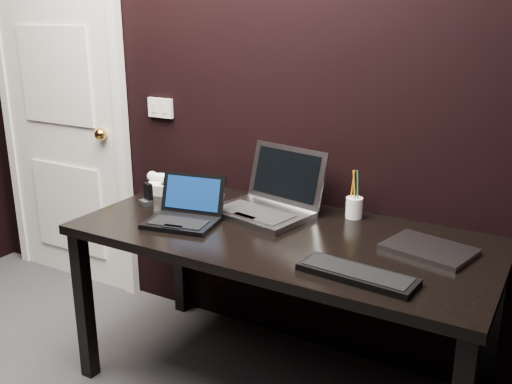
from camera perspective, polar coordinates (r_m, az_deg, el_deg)
The scene contains 11 objects.
wall_back at distance 2.67m, azimuth 1.00°, elevation 11.22°, with size 4.00×4.00×0.00m, color black.
door at distance 3.54m, azimuth -18.87°, elevation 7.66°, with size 0.99×0.10×2.14m.
wall_switch at distance 3.04m, azimuth -9.54°, elevation 8.30°, with size 0.15×0.02×0.10m.
desk at distance 2.36m, azimuth 2.59°, elevation -5.78°, with size 1.70×0.80×0.74m.
netbook at distance 2.43m, azimuth -7.18°, elevation -2.21°, with size 0.33×0.31×0.19m.
silver_laptop at distance 2.51m, azimuth 1.18°, elevation -1.04°, with size 0.47×0.44×0.28m.
ext_keyboard at distance 1.97m, azimuth 10.09°, elevation -8.08°, with size 0.41×0.17×0.03m.
closed_laptop at distance 2.23m, azimuth 16.90°, elevation -5.51°, with size 0.35×0.29×0.02m.
desk_phone at distance 2.85m, azimuth -8.63°, elevation 0.75°, with size 0.24×0.21×0.11m.
mobile_phone at distance 2.69m, azimuth -10.79°, elevation -0.44°, with size 0.07×0.06×0.10m.
pen_cup at distance 2.50m, azimuth 9.79°, elevation -1.46°, with size 0.10×0.10×0.21m.
Camera 1 is at (1.29, -0.53, 1.59)m, focal length 40.00 mm.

